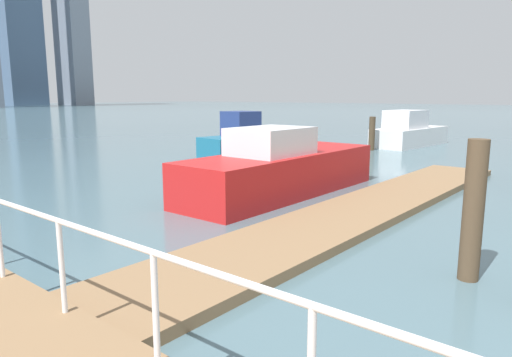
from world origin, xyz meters
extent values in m
cube|color=#93704C|center=(4.36, 7.84, 0.09)|extent=(15.72, 2.00, 0.18)
cylinder|color=white|center=(-3.15, 6.06, 0.93)|extent=(0.06, 0.06, 1.05)
cylinder|color=white|center=(-3.15, 7.67, 0.93)|extent=(0.06, 0.06, 1.05)
cylinder|color=#473826|center=(16.59, 13.50, 0.86)|extent=(0.31, 0.31, 1.72)
cylinder|color=brown|center=(1.74, 4.74, 1.08)|extent=(0.30, 0.30, 2.15)
cube|color=red|center=(5.03, 10.69, 0.59)|extent=(6.97, 2.10, 1.18)
cube|color=white|center=(4.49, 10.69, 1.55)|extent=(2.18, 1.66, 0.74)
cube|color=#1E6B8C|center=(10.07, 16.48, 0.51)|extent=(4.26, 2.15, 1.02)
cube|color=navy|center=(9.86, 16.51, 1.55)|extent=(1.45, 1.47, 1.08)
cube|color=white|center=(20.08, 12.86, 0.50)|extent=(5.89, 2.36, 1.00)
cube|color=white|center=(19.44, 12.91, 1.49)|extent=(2.56, 1.73, 0.98)
cube|color=gray|center=(67.90, 132.20, 22.41)|extent=(6.75, 9.48, 44.82)
camera|label=1|loc=(-5.52, 2.97, 2.77)|focal=32.61mm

